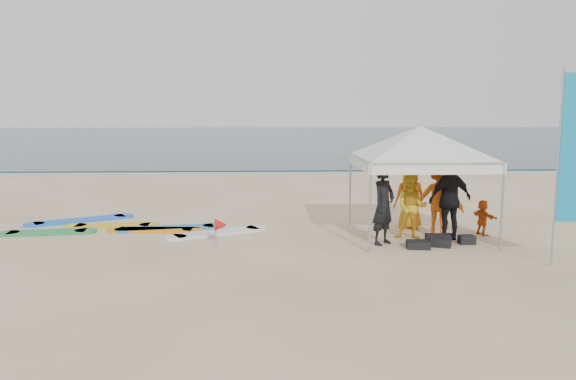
% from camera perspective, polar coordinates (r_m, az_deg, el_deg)
% --- Properties ---
extents(ground, '(120.00, 120.00, 0.00)m').
position_cam_1_polar(ground, '(10.93, -0.59, -8.13)').
color(ground, beige).
rests_on(ground, ground).
extents(ocean, '(160.00, 84.00, 0.08)m').
position_cam_1_polar(ocean, '(70.57, -2.04, 5.45)').
color(ocean, '#0C2633').
rests_on(ocean, ground).
extents(shoreline_foam, '(160.00, 1.20, 0.01)m').
position_cam_1_polar(shoreline_foam, '(28.87, -1.66, 1.88)').
color(shoreline_foam, silver).
rests_on(shoreline_foam, ground).
extents(person_black_a, '(0.79, 0.79, 1.84)m').
position_cam_1_polar(person_black_a, '(13.02, 9.68, -1.49)').
color(person_black_a, black).
rests_on(person_black_a, ground).
extents(person_yellow, '(0.89, 0.78, 1.55)m').
position_cam_1_polar(person_yellow, '(13.73, 12.45, -1.70)').
color(person_yellow, gold).
rests_on(person_yellow, ground).
extents(person_orange_a, '(1.36, 1.07, 1.85)m').
position_cam_1_polar(person_orange_a, '(14.27, 15.08, -0.81)').
color(person_orange_a, orange).
rests_on(person_orange_a, ground).
extents(person_black_b, '(1.23, 0.81, 1.95)m').
position_cam_1_polar(person_black_b, '(13.81, 16.12, -0.93)').
color(person_black_b, black).
rests_on(person_black_b, ground).
extents(person_orange_b, '(0.89, 0.64, 1.68)m').
position_cam_1_polar(person_orange_b, '(14.95, 12.27, -0.67)').
color(person_orange_b, orange).
rests_on(person_orange_b, ground).
extents(person_seated, '(0.51, 0.86, 0.88)m').
position_cam_1_polar(person_seated, '(14.70, 19.16, -2.65)').
color(person_seated, '#D95213').
rests_on(person_seated, ground).
extents(canopy_tent, '(4.09, 4.09, 3.09)m').
position_cam_1_polar(canopy_tent, '(13.79, 13.33, 6.31)').
color(canopy_tent, '#A5A5A8').
rests_on(canopy_tent, ground).
extents(feather_flag, '(0.65, 0.04, 3.88)m').
position_cam_1_polar(feather_flag, '(12.19, 27.00, 3.60)').
color(feather_flag, '#A5A5A8').
rests_on(feather_flag, ground).
extents(marker_pennant, '(0.28, 0.28, 0.64)m').
position_cam_1_polar(marker_pennant, '(12.79, -6.83, -3.54)').
color(marker_pennant, '#A5A5A8').
rests_on(marker_pennant, ground).
extents(gear_pile, '(1.70, 0.82, 0.22)m').
position_cam_1_polar(gear_pile, '(13.29, 14.97, -5.08)').
color(gear_pile, black).
rests_on(gear_pile, ground).
extents(surfboard_spread, '(6.31, 3.36, 0.07)m').
position_cam_1_polar(surfboard_spread, '(15.20, -15.67, -3.72)').
color(surfboard_spread, '#238242').
rests_on(surfboard_spread, ground).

